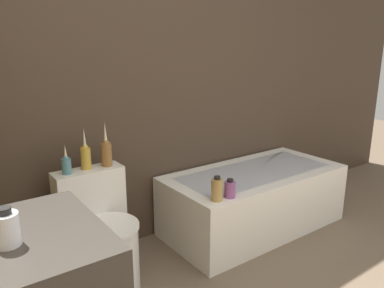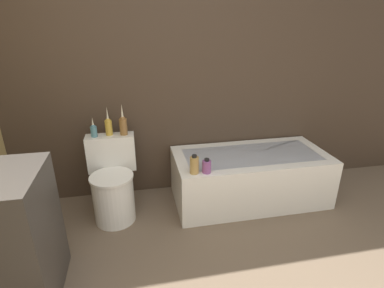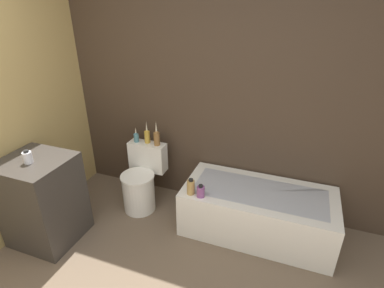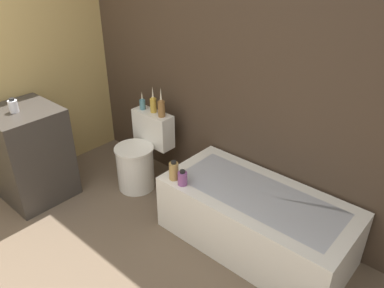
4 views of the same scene
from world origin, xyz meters
TOP-DOWN VIEW (x-y plane):
  - wall_back_tiled at (0.00, 2.10)m, footprint 6.40×0.06m
  - bathtub at (0.78, 1.70)m, footprint 1.46×0.70m
  - toilet at (-0.51, 1.68)m, footprint 0.42×0.52m
  - soap_bottle_glass at (-1.12, 0.87)m, footprint 0.08×0.08m
  - vase_gold at (-0.64, 1.86)m, footprint 0.06×0.06m
  - vase_silver at (-0.51, 1.88)m, footprint 0.06×0.06m
  - vase_bronze at (-0.38, 1.86)m, footprint 0.07×0.07m
  - shampoo_bottle_tall at (0.17, 1.44)m, footprint 0.07×0.07m
  - shampoo_bottle_short at (0.27, 1.43)m, footprint 0.07×0.07m

SIDE VIEW (x-z plane):
  - bathtub at x=0.78m, z-range 0.00..0.48m
  - toilet at x=-0.51m, z-range -0.04..0.67m
  - shampoo_bottle_short at x=0.27m, z-range 0.47..0.60m
  - shampoo_bottle_tall at x=0.17m, z-range 0.47..0.64m
  - vase_gold at x=-0.64m, z-range 0.68..0.86m
  - vase_silver at x=-0.51m, z-range 0.67..0.92m
  - vase_bronze at x=-0.38m, z-range 0.66..0.94m
  - soap_bottle_glass at x=-1.12m, z-range 0.86..0.98m
  - wall_back_tiled at x=0.00m, z-range 0.00..2.60m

